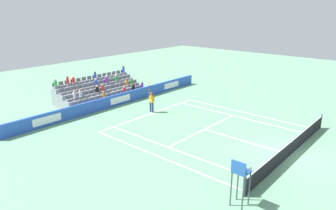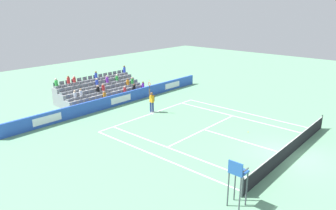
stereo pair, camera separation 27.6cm
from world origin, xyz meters
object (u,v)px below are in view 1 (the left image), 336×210
at_px(tennis_net, 291,147).
at_px(loose_tennis_ball, 248,132).
at_px(tennis_player, 151,101).
at_px(umpire_chair, 240,176).

height_order(tennis_net, loose_tennis_ball, tennis_net).
distance_m(tennis_player, umpire_chair, 14.15).
bearing_deg(umpire_chair, loose_tennis_ball, -155.65).
height_order(tennis_player, loose_tennis_ball, tennis_player).
xyz_separation_m(umpire_chair, loose_tennis_ball, (-8.41, -3.81, -1.49)).
bearing_deg(umpire_chair, tennis_net, -178.95).
bearing_deg(tennis_net, umpire_chair, 1.05).
relative_size(tennis_net, umpire_chair, 5.12).
relative_size(tennis_player, umpire_chair, 1.22).
bearing_deg(tennis_player, tennis_net, 88.54).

